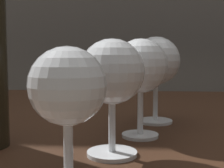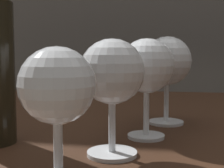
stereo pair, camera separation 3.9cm
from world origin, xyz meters
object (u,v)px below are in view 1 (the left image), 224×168
(wine_glass_chardonnay, at_px, (68,90))
(wine_glass_rose, at_px, (156,62))
(wine_glass_pinot, at_px, (141,68))
(wine_glass_port, at_px, (112,75))

(wine_glass_chardonnay, relative_size, wine_glass_rose, 0.84)
(wine_glass_chardonnay, height_order, wine_glass_pinot, wine_glass_pinot)
(wine_glass_pinot, bearing_deg, wine_glass_chardonnay, -109.22)
(wine_glass_port, bearing_deg, wine_glass_rose, 71.47)
(wine_glass_chardonnay, xyz_separation_m, wine_glass_pinot, (0.07, 0.20, 0.01))
(wine_glass_chardonnay, bearing_deg, wine_glass_pinot, 70.78)
(wine_glass_port, bearing_deg, wine_glass_chardonnay, -106.94)
(wine_glass_chardonnay, xyz_separation_m, wine_glass_port, (0.03, 0.11, 0.01))
(wine_glass_chardonnay, relative_size, wine_glass_pinot, 0.89)
(wine_glass_port, xyz_separation_m, wine_glass_rose, (0.07, 0.20, 0.01))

